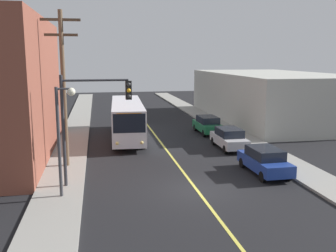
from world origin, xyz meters
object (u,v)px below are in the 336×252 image
(parked_car_green, at_px, (208,125))
(street_lamp_left, at_px, (63,126))
(parked_car_silver, at_px, (229,138))
(parked_car_blue, at_px, (265,160))
(city_bus, at_px, (127,118))
(traffic_signal_left_corner, at_px, (92,109))
(utility_pole_near, at_px, (63,82))

(parked_car_green, distance_m, street_lamp_left, 19.22)
(parked_car_silver, bearing_deg, parked_car_blue, -90.63)
(city_bus, relative_size, parked_car_green, 2.77)
(parked_car_green, relative_size, street_lamp_left, 0.80)
(city_bus, relative_size, street_lamp_left, 2.23)
(traffic_signal_left_corner, height_order, street_lamp_left, traffic_signal_left_corner)
(parked_car_silver, xyz_separation_m, traffic_signal_left_corner, (-10.30, -7.12, 3.46))
(parked_car_silver, relative_size, street_lamp_left, 0.80)
(traffic_signal_left_corner, bearing_deg, street_lamp_left, -131.80)
(parked_car_blue, relative_size, utility_pole_near, 0.45)
(traffic_signal_left_corner, distance_m, street_lamp_left, 2.20)
(parked_car_blue, height_order, utility_pole_near, utility_pole_near)
(parked_car_silver, xyz_separation_m, utility_pole_near, (-12.06, -3.01, 4.68))
(utility_pole_near, bearing_deg, traffic_signal_left_corner, -66.79)
(utility_pole_near, relative_size, traffic_signal_left_corner, 1.62)
(parked_car_blue, height_order, parked_car_green, same)
(parked_car_blue, bearing_deg, utility_pole_near, 163.24)
(parked_car_green, bearing_deg, street_lamp_left, -128.42)
(utility_pole_near, bearing_deg, parked_car_green, 37.12)
(parked_car_blue, distance_m, parked_car_green, 12.81)
(city_bus, bearing_deg, parked_car_blue, -58.34)
(city_bus, distance_m, parked_car_blue, 14.19)
(parked_car_blue, xyz_separation_m, street_lamp_left, (-11.64, -2.08, 2.90))
(city_bus, relative_size, utility_pole_near, 1.26)
(city_bus, xyz_separation_m, traffic_signal_left_corner, (-2.80, -12.54, 2.49))
(parked_car_silver, bearing_deg, utility_pole_near, -165.97)
(city_bus, xyz_separation_m, parked_car_blue, (7.43, -12.05, -0.98))
(parked_car_green, relative_size, utility_pole_near, 0.45)
(parked_car_green, height_order, utility_pole_near, utility_pole_near)
(city_bus, height_order, parked_car_silver, city_bus)
(utility_pole_near, bearing_deg, street_lamp_left, -86.54)
(parked_car_blue, xyz_separation_m, parked_car_green, (0.16, 12.80, 0.00))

